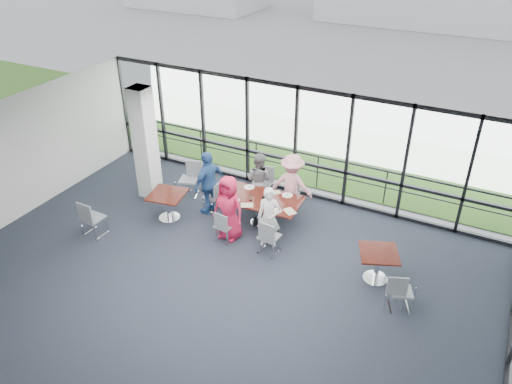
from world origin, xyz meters
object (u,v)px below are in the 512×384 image
at_px(structural_column, 145,144).
at_px(diner_near_right, 269,218).
at_px(chair_main_nl, 224,226).
at_px(side_table_right, 379,257).
at_px(chair_spare_lb, 189,180).
at_px(chair_main_fr, 290,194).
at_px(chair_spare_r, 401,291).
at_px(diner_far_right, 292,185).
at_px(chair_spare_la, 93,218).
at_px(chair_main_nr, 269,237).
at_px(chair_main_fl, 262,185).
at_px(main_table, 261,202).
at_px(chair_main_end, 212,196).
at_px(diner_far_left, 259,180).
at_px(diner_near_left, 229,208).
at_px(side_table_left, 167,198).
at_px(diner_end, 209,183).

distance_m(structural_column, diner_near_right, 4.21).
bearing_deg(diner_near_right, chair_main_nl, 179.40).
height_order(side_table_right, chair_spare_lb, chair_spare_lb).
xyz_separation_m(chair_main_fr, chair_spare_r, (3.60, -2.55, 0.03)).
height_order(diner_near_right, diner_far_right, diner_far_right).
bearing_deg(chair_main_nl, diner_far_right, 69.40).
distance_m(side_table_right, chair_spare_la, 6.98).
height_order(side_table_right, chair_main_nr, chair_main_nr).
bearing_deg(chair_main_fl, side_table_right, 147.51).
height_order(diner_near_right, chair_spare_la, diner_near_right).
bearing_deg(main_table, chair_main_end, 177.81).
height_order(side_table_right, chair_spare_la, chair_spare_la).
height_order(diner_far_left, chair_main_nr, diner_far_left).
bearing_deg(chair_main_fr, chair_main_fl, -6.78).
distance_m(main_table, side_table_right, 3.40).
bearing_deg(diner_near_right, diner_near_left, 171.61).
height_order(main_table, side_table_right, same).
bearing_deg(structural_column, chair_main_nl, -17.76).
height_order(side_table_left, side_table_right, same).
distance_m(side_table_left, chair_spare_lb, 1.29).
height_order(diner_far_right, chair_main_fl, diner_far_right).
bearing_deg(side_table_right, structural_column, 173.84).
relative_size(diner_end, chair_main_nr, 1.95).
bearing_deg(diner_far_right, chair_main_end, 18.65).
bearing_deg(side_table_left, diner_far_left, 43.04).
xyz_separation_m(chair_main_nl, chair_main_nr, (1.21, 0.04, 0.04)).
bearing_deg(diner_far_left, diner_end, 46.17).
height_order(chair_main_end, chair_spare_la, chair_spare_la).
bearing_deg(chair_spare_la, chair_main_nl, 25.53).
height_order(diner_near_right, chair_spare_lb, diner_near_right).
height_order(side_table_right, chair_main_fl, chair_main_fl).
height_order(chair_main_fl, chair_main_fr, chair_main_fl).
xyz_separation_m(diner_near_right, chair_main_end, (-2.07, 0.75, -0.37)).
height_order(diner_near_right, chair_main_nr, diner_near_right).
relative_size(main_table, chair_spare_lb, 2.13).
relative_size(diner_far_left, chair_main_fr, 1.89).
relative_size(diner_far_left, chair_main_end, 1.86).
bearing_deg(chair_main_fr, chair_main_end, 25.30).
relative_size(side_table_left, chair_main_nl, 1.25).
relative_size(main_table, side_table_left, 2.02).
bearing_deg(side_table_left, diner_near_left, -0.29).
distance_m(structural_column, diner_far_left, 3.26).
distance_m(chair_main_end, chair_spare_la, 3.12).
bearing_deg(diner_near_left, chair_main_nl, -100.91).
distance_m(diner_near_right, chair_main_fr, 1.85).
bearing_deg(main_table, chair_main_fr, 67.70).
xyz_separation_m(main_table, diner_far_right, (0.49, 0.82, 0.23)).
relative_size(diner_far_left, chair_main_nr, 1.71).
relative_size(diner_near_left, chair_spare_r, 1.93).
bearing_deg(side_table_left, chair_main_fl, 47.86).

